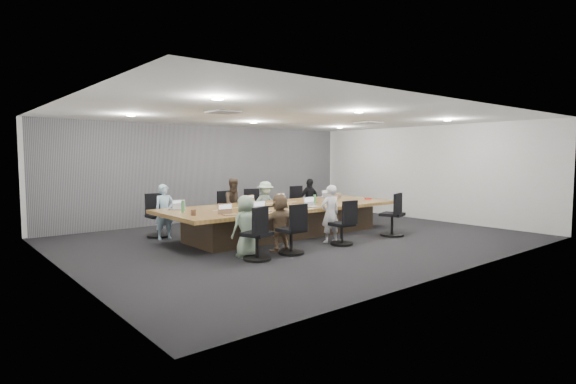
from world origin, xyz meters
TOP-DOWN VIEW (x-y plane):
  - floor at (0.00, 0.00)m, footprint 10.00×8.00m
  - ceiling at (0.00, 0.00)m, footprint 10.00×8.00m
  - wall_back at (0.00, 4.00)m, footprint 10.00×0.00m
  - wall_front at (0.00, -4.00)m, footprint 10.00×0.00m
  - wall_left at (-5.00, 0.00)m, footprint 0.00×8.00m
  - wall_right at (5.00, 0.00)m, footprint 0.00×8.00m
  - curtain at (0.00, 3.92)m, footprint 9.80×0.04m
  - conference_table at (0.00, 0.50)m, footprint 6.00×2.20m
  - chair_0 at (-2.47, 2.20)m, footprint 0.57×0.57m
  - chair_1 at (-0.57, 2.20)m, footprint 0.57×0.57m
  - chair_2 at (0.40, 2.20)m, footprint 0.66×0.66m
  - chair_3 at (2.00, 2.20)m, footprint 0.60×0.60m
  - chair_4 at (-2.05, -1.20)m, footprint 0.69×0.69m
  - chair_5 at (-1.24, -1.20)m, footprint 0.54×0.54m
  - chair_6 at (0.18, -1.20)m, footprint 0.53×0.53m
  - chair_7 at (1.90, -1.20)m, footprint 0.74×0.74m
  - person_0 at (-2.47, 1.85)m, footprint 0.48×0.33m
  - laptop_0 at (-2.47, 1.30)m, footprint 0.31×0.23m
  - person_1 at (-0.57, 1.85)m, footprint 0.74×0.63m
  - laptop_1 at (-0.57, 1.30)m, footprint 0.33×0.25m
  - person_2 at (0.40, 1.85)m, footprint 0.82×0.51m
  - laptop_2 at (0.40, 1.30)m, footprint 0.36×0.29m
  - person_3 at (2.00, 1.85)m, footprint 0.73×0.31m
  - laptop_3 at (2.00, 1.30)m, footprint 0.32×0.24m
  - person_4 at (-2.05, -0.85)m, footprint 0.58×0.38m
  - laptop_4 at (-2.05, -0.30)m, footprint 0.33×0.26m
  - person_5 at (-1.24, -0.85)m, footprint 1.08×0.35m
  - laptop_5 at (-1.24, -0.30)m, footprint 0.29×0.21m
  - person_6 at (0.18, -0.85)m, footprint 0.51×0.38m
  - laptop_6 at (0.18, -0.30)m, footprint 0.31×0.22m
  - bottle_green_left at (-2.60, 0.66)m, footprint 0.07×0.07m
  - bottle_green_right at (0.72, 0.24)m, footprint 0.08×0.08m
  - bottle_clear at (-0.97, 0.82)m, footprint 0.08×0.08m
  - cup_white_far at (0.00, 0.64)m, footprint 0.09×0.09m
  - cup_white_near at (1.10, 0.82)m, footprint 0.09×0.09m
  - mug_brown at (-2.65, 0.10)m, footprint 0.13×0.13m
  - mic_left at (-0.59, 0.32)m, footprint 0.15×0.11m
  - mic_right at (0.70, 0.39)m, footprint 0.18×0.13m
  - stapler at (-0.30, -0.08)m, footprint 0.16×0.10m
  - canvas_bag at (2.03, 0.78)m, footprint 0.33×0.29m
  - snack_packet at (2.58, 0.13)m, footprint 0.19×0.16m

SIDE VIEW (x-z plane):
  - floor at x=0.00m, z-range 0.00..0.00m
  - chair_6 at x=0.18m, z-range 0.00..0.74m
  - chair_1 at x=-0.57m, z-range 0.00..0.77m
  - chair_5 at x=-1.24m, z-range 0.00..0.78m
  - chair_2 at x=0.40m, z-range 0.00..0.80m
  - conference_table at x=0.00m, z-range 0.03..0.77m
  - chair_4 at x=-2.05m, z-range 0.00..0.81m
  - chair_3 at x=2.00m, z-range 0.00..0.81m
  - chair_0 at x=-2.47m, z-range 0.00..0.83m
  - chair_7 at x=1.90m, z-range 0.00..0.87m
  - person_5 at x=-1.24m, z-range 0.00..1.16m
  - person_4 at x=-2.05m, z-range 0.00..1.17m
  - person_2 at x=0.40m, z-range 0.00..1.23m
  - person_3 at x=2.00m, z-range 0.00..1.25m
  - person_0 at x=-2.47m, z-range 0.00..1.26m
  - person_6 at x=0.18m, z-range 0.00..1.27m
  - person_1 at x=-0.57m, z-range 0.00..1.34m
  - laptop_0 at x=-2.47m, z-range 0.74..0.76m
  - laptop_1 at x=-0.57m, z-range 0.74..0.76m
  - laptop_2 at x=0.40m, z-range 0.74..0.76m
  - laptop_3 at x=2.00m, z-range 0.74..0.76m
  - laptop_4 at x=-2.05m, z-range 0.74..0.76m
  - laptop_5 at x=-1.24m, z-range 0.74..0.76m
  - laptop_6 at x=0.18m, z-range 0.74..0.76m
  - mic_left at x=-0.59m, z-range 0.74..0.77m
  - mic_right at x=0.70m, z-range 0.74..0.77m
  - snack_packet at x=2.58m, z-range 0.74..0.78m
  - stapler at x=-0.30m, z-range 0.74..0.80m
  - cup_white_far at x=0.00m, z-range 0.74..0.84m
  - cup_white_near at x=1.10m, z-range 0.74..0.84m
  - mug_brown at x=-2.65m, z-range 0.74..0.86m
  - canvas_bag at x=2.03m, z-range 0.74..0.89m
  - bottle_clear at x=-0.97m, z-range 0.74..0.95m
  - bottle_green_right at x=0.72m, z-range 0.74..0.96m
  - bottle_green_left at x=-2.60m, z-range 0.74..0.99m
  - wall_back at x=0.00m, z-range 0.00..2.80m
  - wall_front at x=0.00m, z-range 0.00..2.80m
  - wall_left at x=-5.00m, z-range 0.00..2.80m
  - wall_right at x=5.00m, z-range 0.00..2.80m
  - curtain at x=0.00m, z-range 0.00..2.80m
  - ceiling at x=0.00m, z-range 2.80..2.80m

